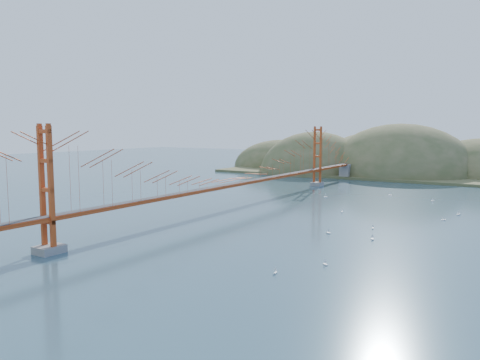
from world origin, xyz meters
The scene contains 14 objects.
ground centered at (0.00, 0.00, 0.00)m, with size 320.00×320.00×0.00m, color #315263.
bridge centered at (0.00, 0.18, 7.01)m, with size 2.20×94.40×12.00m.
far_headlands centered at (2.21, 68.52, 0.00)m, with size 84.00×58.00×25.00m.
sailboat_14 centered at (28.34, 10.70, 0.15)m, with size 0.64×0.64×0.69m.
sailboat_6 centered at (18.19, -8.74, 0.15)m, with size 0.60×0.60×0.64m.
sailboat_3 centered at (7.52, 16.21, 0.15)m, with size 0.62×0.62×0.68m.
sailboat_12 centered at (15.93, 23.99, 0.15)m, with size 0.62×0.57×0.69m.
sailboat_1 centered at (23.05, -8.99, 0.15)m, with size 0.61×0.61×0.66m.
sailboat_0 centered at (14.80, 4.36, 0.13)m, with size 0.40×0.48×0.56m.
sailboat_4 centered at (27.33, 5.69, 0.14)m, with size 0.59×0.59×0.63m.
sailboat_16 centered at (23.21, 21.09, 0.13)m, with size 0.54×0.54×0.56m.
sailboat_2 centered at (22.48, -19.91, 0.14)m, with size 0.55×0.55×0.59m.
sailboat_10 centered at (20.10, -24.16, 0.13)m, with size 0.43×0.49×0.55m.
sailboat_extra_1 centered at (21.48, -3.72, 0.13)m, with size 0.47×0.49×0.55m.
Camera 1 is at (36.97, -55.40, 11.24)m, focal length 35.00 mm.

